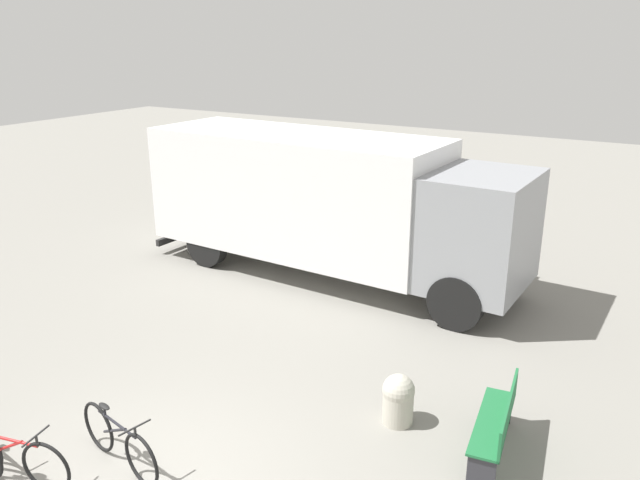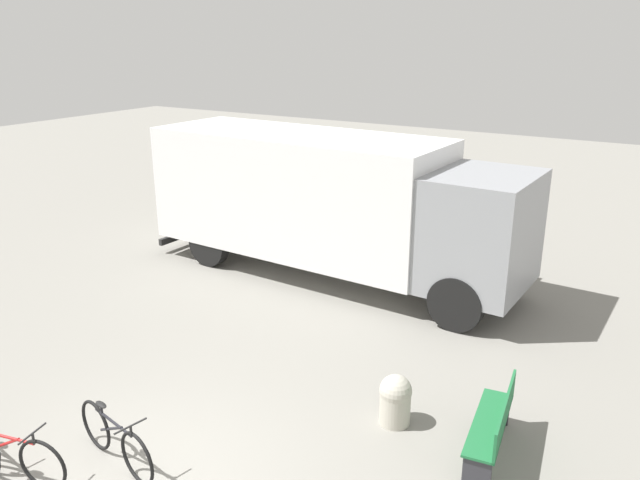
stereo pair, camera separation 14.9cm
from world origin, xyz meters
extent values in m
cube|color=white|center=(-2.44, 7.33, 1.84)|extent=(6.84, 2.71, 2.63)
cube|color=gray|center=(1.85, 7.16, 1.64)|extent=(1.92, 2.42, 2.23)
cube|color=black|center=(-5.86, 7.47, 0.29)|extent=(0.19, 2.32, 0.16)
cylinder|color=black|center=(1.89, 8.22, 0.53)|extent=(1.06, 0.32, 1.05)
cylinder|color=black|center=(1.80, 6.10, 0.53)|extent=(1.06, 0.32, 1.05)
cylinder|color=black|center=(-4.25, 8.47, 0.53)|extent=(1.06, 0.32, 1.05)
cylinder|color=black|center=(-4.33, 6.35, 0.53)|extent=(1.06, 0.32, 1.05)
cube|color=#1E6638|center=(3.40, 2.85, 0.46)|extent=(0.60, 1.65, 0.04)
cube|color=#1E6638|center=(3.59, 2.87, 0.65)|extent=(0.23, 1.60, 0.43)
cube|color=#2D2D33|center=(3.50, 2.10, 0.22)|extent=(0.34, 0.09, 0.44)
cube|color=#2D2D33|center=(3.31, 3.60, 0.22)|extent=(0.34, 0.09, 0.44)
torus|color=black|center=(-0.96, -0.58, 0.35)|extent=(0.69, 0.19, 0.70)
cylinder|color=red|center=(-1.45, -0.69, 0.63)|extent=(0.84, 0.22, 0.04)
cylinder|color=red|center=(-1.52, -0.70, 0.49)|extent=(0.56, 0.16, 0.33)
cylinder|color=black|center=(-1.04, -0.60, 0.70)|extent=(0.03, 0.03, 0.15)
cylinder|color=black|center=(-1.04, -0.60, 0.77)|extent=(0.12, 0.44, 0.02)
torus|color=black|center=(-1.06, 0.29, 0.35)|extent=(0.69, 0.18, 0.70)
torus|color=black|center=(-0.08, 0.09, 0.35)|extent=(0.69, 0.18, 0.70)
cylinder|color=black|center=(-0.57, 0.19, 0.63)|extent=(0.84, 0.20, 0.04)
cylinder|color=black|center=(-0.65, 0.20, 0.49)|extent=(0.56, 0.15, 0.33)
cylinder|color=black|center=(-0.84, 0.24, 0.68)|extent=(0.03, 0.03, 0.11)
ellipsoid|color=black|center=(-0.84, 0.24, 0.76)|extent=(0.23, 0.13, 0.05)
cylinder|color=black|center=(-0.16, 0.11, 0.70)|extent=(0.03, 0.03, 0.15)
cylinder|color=black|center=(-0.16, 0.11, 0.77)|extent=(0.11, 0.44, 0.02)
cylinder|color=#B2AD9E|center=(2.08, 2.85, 0.26)|extent=(0.44, 0.44, 0.51)
sphere|color=#B2AD9E|center=(2.08, 2.85, 0.51)|extent=(0.46, 0.46, 0.46)
camera|label=1|loc=(4.97, -4.25, 5.27)|focal=35.00mm
camera|label=2|loc=(5.10, -4.18, 5.27)|focal=35.00mm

